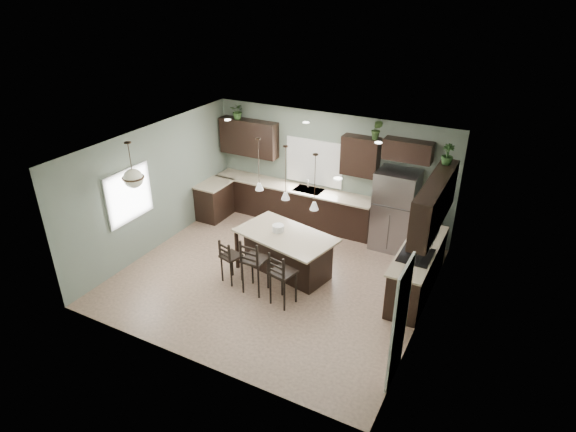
{
  "coord_description": "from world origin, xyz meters",
  "views": [
    {
      "loc": [
        4.12,
        -7.27,
        5.62
      ],
      "look_at": [
        0.1,
        0.4,
        1.25
      ],
      "focal_mm": 30.0,
      "sensor_mm": 36.0,
      "label": 1
    }
  ],
  "objects_px": {
    "refrigerator": "(395,210)",
    "kitchen_island": "(286,254)",
    "serving_dish": "(278,228)",
    "bar_stool_left": "(231,261)",
    "plant_back_left": "(238,111)",
    "bar_stool_right": "(283,278)",
    "bar_stool_center": "(255,265)"
  },
  "relations": [
    {
      "from": "kitchen_island",
      "to": "serving_dish",
      "type": "bearing_deg",
      "value": -180.0
    },
    {
      "from": "kitchen_island",
      "to": "plant_back_left",
      "type": "distance_m",
      "value": 4.07
    },
    {
      "from": "kitchen_island",
      "to": "plant_back_left",
      "type": "height_order",
      "value": "plant_back_left"
    },
    {
      "from": "serving_dish",
      "to": "refrigerator",
      "type": "bearing_deg",
      "value": 48.21
    },
    {
      "from": "refrigerator",
      "to": "plant_back_left",
      "type": "xyz_separation_m",
      "value": [
        -4.2,
        0.23,
        1.67
      ]
    },
    {
      "from": "serving_dish",
      "to": "plant_back_left",
      "type": "height_order",
      "value": "plant_back_left"
    },
    {
      "from": "bar_stool_left",
      "to": "refrigerator",
      "type": "bearing_deg",
      "value": 63.92
    },
    {
      "from": "kitchen_island",
      "to": "plant_back_left",
      "type": "relative_size",
      "value": 5.08
    },
    {
      "from": "bar_stool_center",
      "to": "bar_stool_left",
      "type": "bearing_deg",
      "value": 174.06
    },
    {
      "from": "bar_stool_left",
      "to": "bar_stool_right",
      "type": "relative_size",
      "value": 0.85
    },
    {
      "from": "refrigerator",
      "to": "bar_stool_right",
      "type": "xyz_separation_m",
      "value": [
        -1.2,
        -3.03,
        -0.36
      ]
    },
    {
      "from": "serving_dish",
      "to": "kitchen_island",
      "type": "bearing_deg",
      "value": -12.74
    },
    {
      "from": "refrigerator",
      "to": "bar_stool_left",
      "type": "distance_m",
      "value": 3.8
    },
    {
      "from": "kitchen_island",
      "to": "bar_stool_left",
      "type": "distance_m",
      "value": 1.13
    },
    {
      "from": "refrigerator",
      "to": "kitchen_island",
      "type": "relative_size",
      "value": 0.93
    },
    {
      "from": "bar_stool_left",
      "to": "plant_back_left",
      "type": "distance_m",
      "value": 4.13
    },
    {
      "from": "serving_dish",
      "to": "bar_stool_left",
      "type": "height_order",
      "value": "serving_dish"
    },
    {
      "from": "bar_stool_left",
      "to": "plant_back_left",
      "type": "bearing_deg",
      "value": 133.94
    },
    {
      "from": "serving_dish",
      "to": "bar_stool_left",
      "type": "bearing_deg",
      "value": -128.13
    },
    {
      "from": "refrigerator",
      "to": "kitchen_island",
      "type": "height_order",
      "value": "refrigerator"
    },
    {
      "from": "kitchen_island",
      "to": "serving_dish",
      "type": "relative_size",
      "value": 8.29
    },
    {
      "from": "bar_stool_left",
      "to": "bar_stool_center",
      "type": "distance_m",
      "value": 0.61
    },
    {
      "from": "refrigerator",
      "to": "bar_stool_center",
      "type": "distance_m",
      "value": 3.49
    },
    {
      "from": "kitchen_island",
      "to": "bar_stool_right",
      "type": "bearing_deg",
      "value": -51.91
    },
    {
      "from": "bar_stool_right",
      "to": "plant_back_left",
      "type": "xyz_separation_m",
      "value": [
        -3.0,
        3.26,
        2.03
      ]
    },
    {
      "from": "bar_stool_right",
      "to": "plant_back_left",
      "type": "bearing_deg",
      "value": 144.56
    },
    {
      "from": "bar_stool_center",
      "to": "plant_back_left",
      "type": "relative_size",
      "value": 3.02
    },
    {
      "from": "bar_stool_left",
      "to": "bar_stool_center",
      "type": "bearing_deg",
      "value": 8.48
    },
    {
      "from": "refrigerator",
      "to": "bar_stool_center",
      "type": "height_order",
      "value": "refrigerator"
    },
    {
      "from": "plant_back_left",
      "to": "bar_stool_right",
      "type": "bearing_deg",
      "value": -47.36
    },
    {
      "from": "serving_dish",
      "to": "bar_stool_left",
      "type": "distance_m",
      "value": 1.15
    },
    {
      "from": "refrigerator",
      "to": "kitchen_island",
      "type": "xyz_separation_m",
      "value": [
        -1.64,
        -2.09,
        -0.46
      ]
    }
  ]
}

